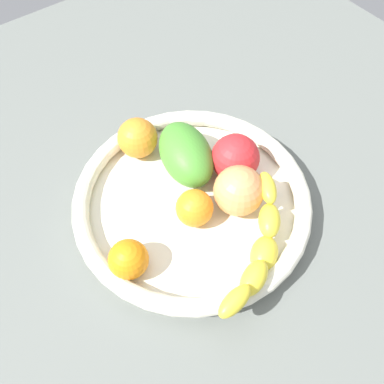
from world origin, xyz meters
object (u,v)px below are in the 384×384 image
at_px(mango_green, 186,154).
at_px(peach_blush, 239,191).
at_px(fruit_bowl, 192,202).
at_px(banana_draped_left, 260,248).
at_px(orange_front, 129,259).
at_px(orange_mid_left, 194,208).
at_px(orange_mid_right, 138,138).
at_px(tomato_red, 235,158).

bearing_deg(mango_green, peach_blush, 11.10).
bearing_deg(fruit_bowl, banana_draped_left, 8.35).
bearing_deg(mango_green, orange_front, -60.22).
bearing_deg(mango_green, orange_mid_left, -28.89).
bearing_deg(banana_draped_left, orange_front, -122.12).
bearing_deg(orange_front, fruit_bowl, 104.44).
distance_m(fruit_bowl, orange_front, 0.13).
xyz_separation_m(banana_draped_left, orange_front, (-0.09, -0.14, -0.01)).
relative_size(banana_draped_left, orange_front, 3.56).
relative_size(fruit_bowl, orange_mid_left, 6.48).
height_order(orange_mid_left, mango_green, mango_green).
bearing_deg(mango_green, orange_mid_right, -151.14).
bearing_deg(fruit_bowl, orange_mid_left, -28.68).
bearing_deg(peach_blush, fruit_bowl, -128.19).
distance_m(orange_front, orange_mid_right, 0.20).
relative_size(orange_mid_right, mango_green, 0.52).
distance_m(banana_draped_left, mango_green, 0.18).
relative_size(fruit_bowl, orange_front, 6.49).
relative_size(fruit_bowl, mango_green, 2.89).
bearing_deg(mango_green, banana_draped_left, -4.45).
relative_size(orange_mid_left, peach_blush, 0.74).
bearing_deg(orange_front, tomato_red, 100.60).
relative_size(orange_front, peach_blush, 0.74).
bearing_deg(orange_mid_left, orange_mid_right, 178.41).
bearing_deg(tomato_red, orange_mid_right, -143.15).
xyz_separation_m(orange_front, tomato_red, (-0.04, 0.21, 0.01)).
bearing_deg(orange_mid_left, fruit_bowl, 151.32).
xyz_separation_m(orange_mid_left, tomato_red, (-0.03, 0.10, 0.01)).
relative_size(orange_front, orange_mid_right, 0.85).
height_order(mango_green, peach_blush, peach_blush).
relative_size(mango_green, peach_blush, 1.65).
height_order(banana_draped_left, peach_blush, peach_blush).
bearing_deg(banana_draped_left, orange_mid_left, -163.64).
distance_m(orange_mid_left, peach_blush, 0.07).
relative_size(banana_draped_left, tomato_red, 2.61).
height_order(orange_front, orange_mid_left, same).
relative_size(fruit_bowl, orange_mid_right, 5.52).
bearing_deg(orange_front, orange_mid_left, 95.50).
bearing_deg(orange_front, peach_blush, 87.41).
bearing_deg(orange_mid_right, peach_blush, 19.09).
distance_m(banana_draped_left, peach_blush, 0.09).
bearing_deg(orange_mid_right, orange_mid_left, -1.59).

